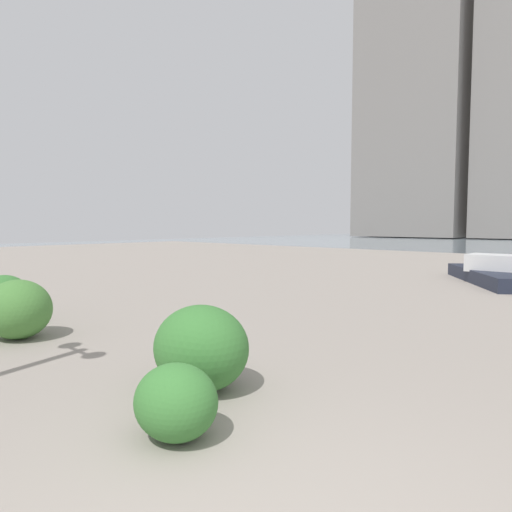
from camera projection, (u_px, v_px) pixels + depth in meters
name	position (u px, v px, depth m)	size (l,w,h in m)	color
building_annex	(422.00, 101.00, 64.53)	(14.80, 13.54, 41.25)	gray
bollard_near	(4.00, 297.00, 7.93)	(0.13, 0.13, 0.79)	#232328
shrub_low	(176.00, 402.00, 3.54)	(0.71, 0.64, 0.60)	#387533
shrub_round	(201.00, 348.00, 4.59)	(1.04, 0.93, 0.88)	#387533
shrub_wide	(18.00, 309.00, 6.66)	(1.04, 0.94, 0.89)	#477F38
shrub_tall	(4.00, 299.00, 7.80)	(0.97, 0.87, 0.83)	#387533
boat	(498.00, 276.00, 12.98)	(3.84, 4.56, 0.95)	#1E2333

